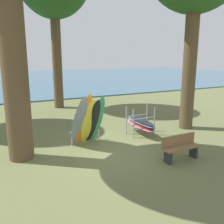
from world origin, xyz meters
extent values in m
plane|color=#60663D|center=(0.00, 0.00, 0.00)|extent=(80.00, 80.00, 0.00)
cube|color=#38607A|center=(0.00, 29.17, 0.05)|extent=(80.00, 36.00, 0.10)
cylinder|color=brown|center=(-2.96, 0.74, 3.43)|extent=(0.83, 0.83, 6.86)
cylinder|color=brown|center=(4.69, 1.08, 3.24)|extent=(0.63, 0.63, 6.47)
cylinder|color=brown|center=(0.38, 8.57, 3.44)|extent=(0.61, 0.61, 6.87)
ellipsoid|color=gray|center=(-0.84, 0.81, 1.04)|extent=(0.72, 1.11, 2.08)
ellipsoid|color=orange|center=(-0.63, 0.86, 1.06)|extent=(0.73, 1.06, 2.12)
ellipsoid|color=yellow|center=(-0.42, 0.92, 0.95)|extent=(0.68, 0.93, 1.90)
ellipsoid|color=black|center=(-0.22, 0.98, 0.93)|extent=(0.68, 0.96, 1.86)
ellipsoid|color=#339E56|center=(-0.01, 1.03, 0.98)|extent=(0.66, 0.97, 1.95)
cylinder|color=#9EA0A5|center=(-1.05, 1.11, 0.28)|extent=(0.04, 0.04, 0.55)
cylinder|color=#9EA0A5|center=(0.21, 1.36, 0.28)|extent=(0.04, 0.04, 0.55)
cylinder|color=#9EA0A5|center=(-0.42, 1.24, 0.55)|extent=(1.43, 0.32, 0.04)
cylinder|color=#9EA0A5|center=(1.60, 0.91, 0.62)|extent=(0.05, 0.05, 1.25)
cylinder|color=#9EA0A5|center=(2.70, 0.91, 0.62)|extent=(0.05, 0.05, 1.25)
cylinder|color=#9EA0A5|center=(1.60, 1.51, 0.62)|extent=(0.05, 0.05, 1.25)
cylinder|color=#9EA0A5|center=(2.70, 1.51, 0.62)|extent=(0.05, 0.05, 1.25)
cylinder|color=#9EA0A5|center=(2.15, 0.91, 0.35)|extent=(1.10, 0.04, 0.04)
cylinder|color=#9EA0A5|center=(2.15, 0.91, 0.80)|extent=(1.10, 0.04, 0.04)
cylinder|color=#9EA0A5|center=(2.15, 1.51, 0.35)|extent=(1.10, 0.04, 0.04)
cylinder|color=#9EA0A5|center=(2.15, 1.51, 0.80)|extent=(1.10, 0.04, 0.04)
ellipsoid|color=pink|center=(2.14, 1.21, 0.40)|extent=(0.61, 2.12, 0.06)
ellipsoid|color=red|center=(2.18, 1.21, 0.46)|extent=(0.62, 2.13, 0.06)
ellipsoid|color=#38B2AD|center=(2.20, 1.21, 0.52)|extent=(0.52, 2.10, 0.06)
ellipsoid|color=gray|center=(2.15, 1.21, 0.58)|extent=(0.65, 2.13, 0.06)
ellipsoid|color=black|center=(2.18, 1.21, 0.64)|extent=(0.64, 2.13, 0.06)
cube|color=#2D2D33|center=(1.30, -1.84, 0.21)|extent=(0.11, 0.32, 0.42)
cube|color=#2D2D33|center=(2.42, -1.82, 0.21)|extent=(0.11, 0.32, 0.42)
cube|color=olive|center=(1.86, -1.83, 0.45)|extent=(1.41, 0.43, 0.06)
cube|color=olive|center=(1.86, -1.65, 0.67)|extent=(1.40, 0.09, 0.36)
camera|label=1|loc=(-3.74, -7.93, 3.52)|focal=40.26mm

